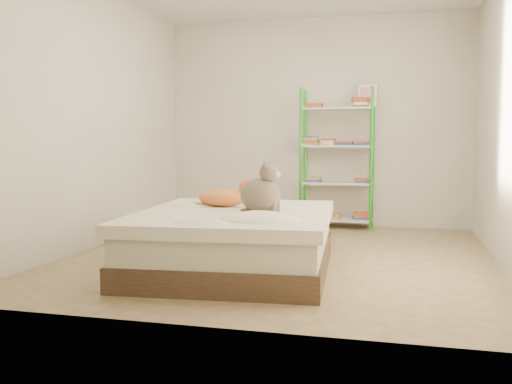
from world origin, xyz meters
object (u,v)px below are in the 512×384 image
(shelf_unit, at_px, (338,161))
(cardboard_box, at_px, (281,225))
(bed, at_px, (235,240))
(white_bin, at_px, (268,214))
(orange_cat, at_px, (223,195))
(grey_cat, at_px, (260,188))

(shelf_unit, relative_size, cardboard_box, 3.07)
(bed, height_order, white_bin, bed)
(bed, distance_m, white_bin, 2.37)
(orange_cat, relative_size, grey_cat, 1.25)
(grey_cat, height_order, white_bin, grey_cat)
(grey_cat, relative_size, cardboard_box, 0.71)
(grey_cat, bearing_deg, white_bin, 17.28)
(orange_cat, height_order, cardboard_box, orange_cat)
(cardboard_box, bearing_deg, shelf_unit, 80.82)
(shelf_unit, height_order, white_bin, shelf_unit)
(shelf_unit, bearing_deg, grey_cat, -96.94)
(bed, relative_size, orange_cat, 4.07)
(bed, height_order, cardboard_box, bed)
(orange_cat, distance_m, white_bin, 2.13)
(bed, height_order, grey_cat, grey_cat)
(shelf_unit, height_order, cardboard_box, shelf_unit)
(orange_cat, bearing_deg, grey_cat, -48.00)
(grey_cat, bearing_deg, cardboard_box, 10.82)
(bed, height_order, orange_cat, orange_cat)
(shelf_unit, distance_m, white_bin, 1.07)
(cardboard_box, bearing_deg, grey_cat, -72.23)
(bed, relative_size, white_bin, 6.08)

